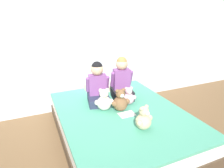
% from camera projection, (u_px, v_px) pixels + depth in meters
% --- Properties ---
extents(ground_plane, '(14.00, 14.00, 0.00)m').
position_uv_depth(ground_plane, '(121.00, 136.00, 2.78)').
color(ground_plane, brown).
extents(wall_behind_bed, '(8.00, 0.06, 2.50)m').
position_uv_depth(wall_behind_bed, '(93.00, 35.00, 3.29)').
color(wall_behind_bed, silver).
rests_on(wall_behind_bed, ground_plane).
extents(bed, '(1.60, 2.03, 0.37)m').
position_uv_depth(bed, '(122.00, 124.00, 2.71)').
color(bed, '#473828').
rests_on(bed, ground_plane).
extents(child_on_left, '(0.37, 0.43, 0.60)m').
position_uv_depth(child_on_left, '(98.00, 86.00, 2.84)').
color(child_on_left, '#282D47').
rests_on(child_on_left, bed).
extents(child_on_right, '(0.35, 0.37, 0.64)m').
position_uv_depth(child_on_right, '(122.00, 81.00, 2.97)').
color(child_on_right, black).
rests_on(child_on_right, bed).
extents(teddy_bear_held_by_left_child, '(0.25, 0.19, 0.31)m').
position_uv_depth(teddy_bear_held_by_left_child, '(104.00, 101.00, 2.65)').
color(teddy_bear_held_by_left_child, silver).
rests_on(teddy_bear_held_by_left_child, bed).
extents(teddy_bear_held_by_right_child, '(0.22, 0.16, 0.26)m').
position_uv_depth(teddy_bear_held_by_right_child, '(129.00, 97.00, 2.82)').
color(teddy_bear_held_by_right_child, '#DBA3B2').
rests_on(teddy_bear_held_by_right_child, bed).
extents(teddy_bear_between_children, '(0.26, 0.20, 0.31)m').
position_uv_depth(teddy_bear_between_children, '(120.00, 101.00, 2.64)').
color(teddy_bear_between_children, brown).
rests_on(teddy_bear_between_children, bed).
extents(teddy_bear_at_foot_of_bed, '(0.23, 0.18, 0.29)m').
position_uv_depth(teddy_bear_at_foot_of_bed, '(144.00, 119.00, 2.23)').
color(teddy_bear_at_foot_of_bed, '#D1B78E').
rests_on(teddy_bear_at_foot_of_bed, bed).
extents(pillow_at_headboard, '(0.48, 0.30, 0.11)m').
position_uv_depth(pillow_at_headboard, '(100.00, 87.00, 3.34)').
color(pillow_at_headboard, beige).
rests_on(pillow_at_headboard, bed).
extents(sign_card, '(0.21, 0.15, 0.00)m').
position_uv_depth(sign_card, '(127.00, 114.00, 2.58)').
color(sign_card, white).
rests_on(sign_card, bed).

